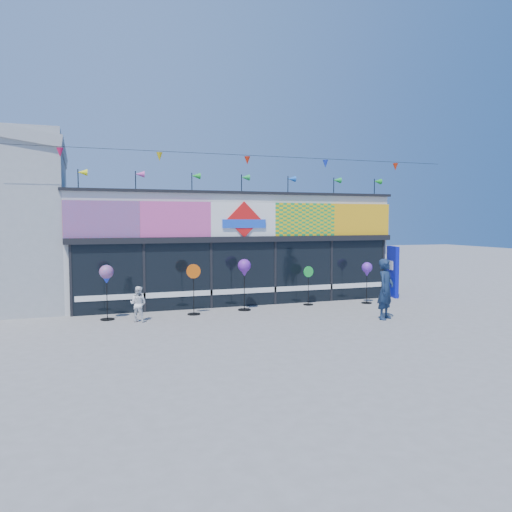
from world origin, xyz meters
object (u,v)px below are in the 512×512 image
spinner_2 (244,269)px  spinner_4 (367,270)px  blue_sign (393,271)px  spinner_0 (107,276)px  spinner_3 (308,285)px  child (138,304)px  spinner_1 (194,288)px  adult_man (386,289)px

spinner_2 → spinner_4: size_ratio=1.15×
blue_sign → spinner_2: 6.66m
spinner_0 → spinner_3: 7.07m
spinner_4 → spinner_2: bearing=178.2°
blue_sign → child: blue_sign is taller
spinner_1 → spinner_3: bearing=5.9°
spinner_2 → adult_man: (3.64, -2.94, -0.46)m
spinner_0 → child: 1.33m
blue_sign → spinner_4: blue_sign is taller
spinner_2 → blue_sign: bearing=8.1°
spinner_0 → spinner_1: 2.75m
blue_sign → spinner_1: (-8.38, -1.13, -0.15)m
spinner_2 → adult_man: bearing=-39.0°
spinner_1 → spinner_4: size_ratio=1.08×
spinner_0 → spinner_4: spinner_0 is taller
spinner_0 → spinner_3: size_ratio=1.21×
spinner_0 → spinner_4: (9.22, 0.02, -0.14)m
spinner_2 → spinner_4: (4.72, -0.15, -0.18)m
adult_man → child: bearing=130.3°
spinner_1 → spinner_4: bearing=0.5°
blue_sign → adult_man: bearing=-112.5°
spinner_1 → adult_man: size_ratio=0.88×
spinner_1 → spinner_4: spinner_1 is taller
spinner_4 → child: (-8.35, -0.60, -0.68)m
spinner_0 → child: size_ratio=1.58×
spinner_1 → child: 1.94m
spinner_1 → spinner_0: bearing=179.3°
spinner_1 → spinner_3: 4.35m
spinner_3 → child: (-6.15, -0.99, -0.21)m
child → spinner_4: bearing=-145.6°
spinner_1 → spinner_2: size_ratio=0.94×
spinner_2 → adult_man: 4.70m
spinner_4 → spinner_0: bearing=-179.9°
blue_sign → spinner_2: size_ratio=1.16×
spinner_2 → spinner_4: 4.72m
spinner_0 → adult_man: adult_man is taller
adult_man → spinner_4: bearing=36.0°
spinner_1 → child: bearing=-163.4°
spinner_4 → child: size_ratio=1.42×
spinner_2 → spinner_0: bearing=-177.9°
spinner_4 → child: spinner_4 is taller
blue_sign → spinner_3: bearing=-155.6°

